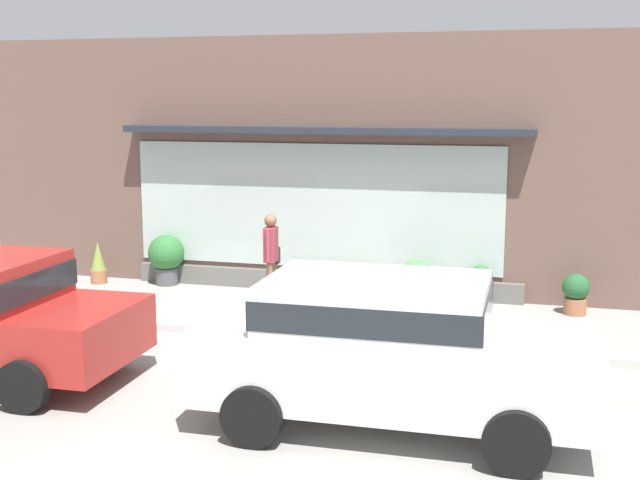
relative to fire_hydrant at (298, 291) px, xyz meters
The scene contains 13 objects.
ground_plane 1.17m from the fire_hydrant, 95.29° to the right, with size 60.00×60.00×0.00m, color gray.
curb_strip 1.34m from the fire_hydrant, 94.47° to the right, with size 14.00×0.24×0.12m, color #B2B2AD.
storefront 2.82m from the fire_hydrant, 92.83° to the left, with size 14.00×0.81×4.71m.
fire_hydrant is the anchor object (origin of this frame).
pedestrian_with_handbag 1.00m from the fire_hydrant, 138.48° to the left, with size 0.22×0.66×1.62m.
parked_car_white 4.80m from the fire_hydrant, 60.99° to the right, with size 4.33×2.06×1.66m.
potted_plant_window_left 3.28m from the fire_hydrant, 29.53° to the left, with size 0.40×0.40×0.71m.
potted_plant_near_hydrant 3.58m from the fire_hydrant, 152.30° to the left, with size 0.70×0.70×0.97m.
potted_plant_window_center 1.47m from the fire_hydrant, 73.99° to the left, with size 0.35×0.35×0.53m.
potted_plant_trailing_edge 2.24m from the fire_hydrant, 37.31° to the left, with size 0.56×0.56×0.82m.
potted_plant_window_right 4.65m from the fire_hydrant, 17.64° to the left, with size 0.45×0.45×0.69m.
potted_plant_by_entrance 4.73m from the fire_hydrant, 162.51° to the left, with size 0.32×0.32×0.81m.
potted_plant_corner_tall 1.65m from the fire_hydrant, 107.47° to the left, with size 0.39×0.39×0.69m.
Camera 1 is at (4.03, -11.74, 3.59)m, focal length 46.82 mm.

